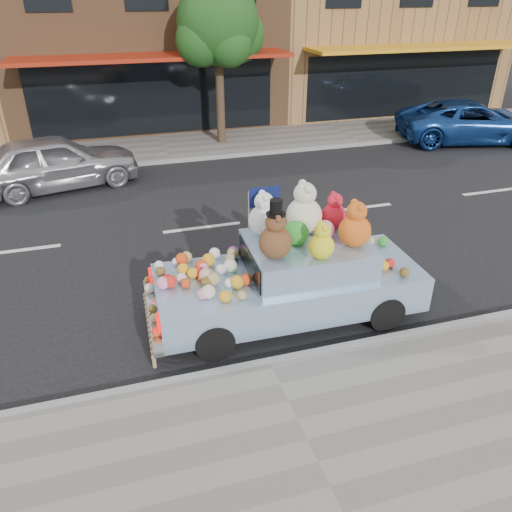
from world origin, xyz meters
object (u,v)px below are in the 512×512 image
object	(u,v)px
street_tree	(218,30)
car_blue	(471,122)
car_silver	(55,162)
art_car	(290,273)

from	to	relation	value
street_tree	car_blue	distance (m)	9.28
street_tree	car_silver	distance (m)	6.70
art_car	car_silver	bearing A→B (deg)	119.60
car_blue	art_car	distance (m)	12.79
car_silver	car_blue	world-z (taller)	car_silver
street_tree	car_silver	size ratio (longest dim) A/B	1.21
car_silver	car_blue	bearing A→B (deg)	-100.51
car_silver	car_blue	xyz separation A→B (m)	(13.79, 0.72, -0.04)
street_tree	art_car	xyz separation A→B (m)	(-1.29, -10.36, -2.88)
car_silver	art_car	distance (m)	8.48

